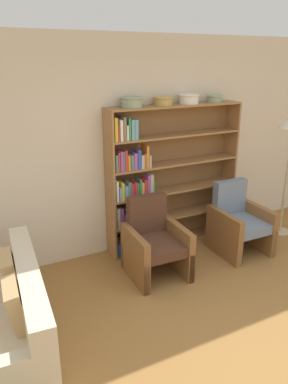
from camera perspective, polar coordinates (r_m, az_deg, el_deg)
ground_plane at (r=3.73m, az=18.80°, el=-22.77°), size 24.00×24.00×0.00m
wall_back at (r=4.91m, az=-0.39°, el=6.96°), size 12.00×0.06×2.75m
bookshelf at (r=4.96m, az=2.55°, el=1.92°), size 1.88×0.30×1.91m
bowl_cream at (r=4.55m, az=-1.84°, el=13.63°), size 0.28×0.28×0.12m
bowl_sage at (r=4.75m, az=2.99°, el=13.77°), size 0.25×0.25×0.11m
bowl_stoneware at (r=4.94m, az=6.87°, el=13.99°), size 0.27×0.27×0.12m
bowl_olive at (r=5.19m, az=10.75°, el=13.90°), size 0.21×0.21×0.09m
armchair_leather at (r=4.46m, az=1.63°, el=-7.78°), size 0.67×0.71×0.92m
armchair_cushioned at (r=5.14m, az=14.19°, el=-4.54°), size 0.66×0.69×0.92m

